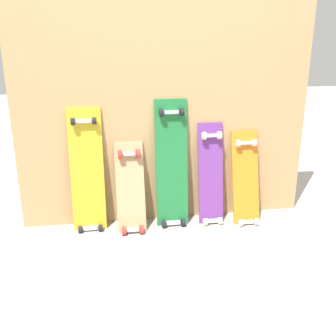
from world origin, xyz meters
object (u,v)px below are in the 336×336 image
Objects in this scene: skateboard_natural at (131,192)px; skateboard_orange at (246,182)px; skateboard_green at (172,168)px; skateboard_yellow at (87,175)px; skateboard_purple at (211,178)px.

skateboard_orange reaches higher than skateboard_natural.
skateboard_yellow is at bearing 178.92° from skateboard_green.
skateboard_purple is (0.90, -0.02, -0.07)m from skateboard_yellow.
skateboard_orange is at bearing -4.33° from skateboard_green.
skateboard_green reaches higher than skateboard_yellow.
skateboard_yellow is 1.28× the size of skateboard_orange.
skateboard_purple is 1.09× the size of skateboard_orange.
skateboard_green reaches higher than skateboard_natural.
skateboard_yellow is at bearing 169.79° from skateboard_natural.
skateboard_yellow is at bearing 177.36° from skateboard_orange.
skateboard_orange is (0.55, -0.04, -0.13)m from skateboard_green.
skateboard_green reaches higher than skateboard_orange.
skateboard_natural is 0.70× the size of skateboard_green.
skateboard_purple is at bearing 173.32° from skateboard_orange.
skateboard_orange is (1.16, -0.05, -0.11)m from skateboard_yellow.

